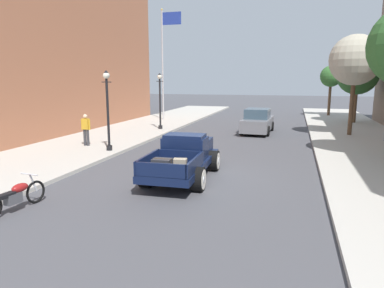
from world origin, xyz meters
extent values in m
plane|color=#47474C|center=(0.00, 0.00, 0.00)|extent=(140.00, 140.00, 0.00)
cube|color=#B7B2A8|center=(-7.25, 0.00, 0.07)|extent=(5.50, 64.00, 0.15)
cube|color=#0F1938|center=(-0.36, -0.58, 0.54)|extent=(1.92, 4.95, 0.24)
cube|color=#0F1938|center=(-0.37, -0.23, 1.06)|extent=(1.59, 1.15, 0.80)
cube|color=#0F1938|center=(-0.37, -0.28, 1.52)|extent=(1.46, 0.98, 0.12)
cube|color=#3D4C5B|center=(-0.39, 0.34, 1.22)|extent=(1.33, 0.08, 0.44)
cube|color=#0F1938|center=(-0.42, 1.07, 0.92)|extent=(1.37, 1.54, 0.52)
cube|color=silver|center=(-0.44, 1.87, 0.90)|extent=(0.68, 0.12, 0.47)
cube|color=#0F1938|center=(-0.32, -1.98, 0.68)|extent=(1.76, 2.15, 0.04)
cube|color=#0F1938|center=(-1.13, -2.01, 0.90)|extent=(0.15, 2.10, 0.44)
cube|color=#0F1938|center=(0.49, -1.96, 0.90)|extent=(0.15, 2.10, 0.44)
cube|color=#0F1938|center=(-0.29, -2.99, 0.90)|extent=(1.62, 0.13, 0.44)
cube|color=#0F1938|center=(-0.35, -0.97, 0.90)|extent=(1.62, 0.13, 0.44)
cylinder|color=black|center=(-1.30, 0.74, 0.40)|extent=(0.39, 0.81, 0.80)
cylinder|color=silver|center=(-1.49, 0.73, 0.40)|extent=(0.03, 0.66, 0.66)
cylinder|color=silver|center=(-1.50, 0.73, 0.40)|extent=(0.03, 0.24, 0.24)
cylinder|color=black|center=(0.49, 0.79, 0.40)|extent=(0.39, 0.81, 0.80)
cylinder|color=silver|center=(0.67, 0.80, 0.40)|extent=(0.03, 0.66, 0.66)
cylinder|color=silver|center=(0.68, 0.80, 0.40)|extent=(0.03, 0.24, 0.24)
cylinder|color=black|center=(-1.22, -1.96, 0.40)|extent=(0.39, 0.81, 0.80)
cylinder|color=silver|center=(-1.40, -1.96, 0.40)|extent=(0.03, 0.66, 0.66)
cylinder|color=silver|center=(-1.41, -1.96, 0.40)|extent=(0.03, 0.24, 0.24)
cylinder|color=black|center=(0.58, -1.90, 0.40)|extent=(0.39, 0.81, 0.80)
cylinder|color=silver|center=(0.76, -1.89, 0.40)|extent=(0.03, 0.66, 0.66)
cylinder|color=silver|center=(0.77, -1.89, 0.40)|extent=(0.03, 0.24, 0.24)
cube|color=#2D2D33|center=(-0.49, -2.34, 0.90)|extent=(0.61, 0.46, 0.40)
cube|color=#3D2D1E|center=(-0.49, -2.34, 0.90)|extent=(0.62, 0.07, 0.42)
cube|color=gray|center=(-0.11, -1.67, 0.84)|extent=(0.48, 0.38, 0.28)
torus|color=black|center=(-3.69, -4.29, 0.33)|extent=(0.14, 0.67, 0.67)
cube|color=#4C4C51|center=(-3.77, -5.06, 0.38)|extent=(0.29, 0.46, 0.28)
ellipsoid|color=maroon|center=(-3.74, -4.81, 0.61)|extent=(0.32, 0.55, 0.24)
cube|color=black|center=(-3.80, -5.31, 0.53)|extent=(0.28, 0.58, 0.10)
cylinder|color=silver|center=(-3.69, -4.35, 0.64)|extent=(0.08, 0.26, 0.58)
cylinder|color=silver|center=(-3.71, -4.47, 0.91)|extent=(0.62, 0.10, 0.04)
cube|color=slate|center=(1.13, 11.38, 0.61)|extent=(1.90, 4.37, 0.80)
cube|color=#384C5B|center=(1.12, 11.23, 1.33)|extent=(1.60, 2.06, 0.64)
cylinder|color=black|center=(0.36, 12.70, 0.33)|extent=(0.25, 0.67, 0.66)
cylinder|color=black|center=(2.01, 12.63, 0.33)|extent=(0.25, 0.67, 0.66)
cylinder|color=black|center=(0.25, 10.12, 0.33)|extent=(0.25, 0.67, 0.66)
cylinder|color=black|center=(1.90, 10.05, 0.33)|extent=(0.25, 0.67, 0.66)
cylinder|color=#333338|center=(-7.01, 3.39, 0.58)|extent=(0.14, 0.14, 0.86)
cylinder|color=#333338|center=(-6.83, 3.39, 0.58)|extent=(0.14, 0.14, 0.86)
cube|color=gold|center=(-6.92, 3.39, 1.29)|extent=(0.36, 0.22, 0.56)
cylinder|color=gold|center=(-7.14, 3.39, 1.26)|extent=(0.09, 0.09, 0.54)
cylinder|color=gold|center=(-6.70, 3.39, 1.26)|extent=(0.09, 0.09, 0.54)
sphere|color=beige|center=(-6.92, 3.39, 1.69)|extent=(0.22, 0.22, 0.22)
cylinder|color=black|center=(-5.15, 2.60, 0.27)|extent=(0.28, 0.28, 0.24)
cylinder|color=black|center=(-5.15, 2.60, 1.99)|extent=(0.12, 0.12, 3.20)
cylinder|color=black|center=(-5.15, 2.60, 3.44)|extent=(0.50, 0.04, 0.04)
sphere|color=silver|center=(-5.15, 2.60, 3.75)|extent=(0.32, 0.32, 0.32)
cone|color=black|center=(-5.15, 2.60, 3.93)|extent=(0.24, 0.24, 0.14)
cylinder|color=black|center=(-5.50, 10.39, 0.27)|extent=(0.28, 0.28, 0.24)
cylinder|color=black|center=(-5.50, 10.39, 1.99)|extent=(0.12, 0.12, 3.20)
cylinder|color=black|center=(-5.50, 10.39, 3.44)|extent=(0.50, 0.04, 0.04)
sphere|color=silver|center=(-5.50, 10.39, 3.75)|extent=(0.32, 0.32, 0.32)
cone|color=black|center=(-5.50, 10.39, 3.93)|extent=(0.24, 0.24, 0.14)
cylinder|color=#B2B2B7|center=(-7.44, 16.09, 4.65)|extent=(0.12, 0.12, 9.00)
sphere|color=gold|center=(-7.44, 16.09, 9.23)|extent=(0.16, 0.16, 0.16)
cube|color=navy|center=(-6.58, 16.09, 8.50)|extent=(1.60, 0.03, 1.00)
cylinder|color=brown|center=(6.85, 11.19, 1.86)|extent=(0.26, 0.26, 3.42)
sphere|color=#ADA893|center=(6.85, 11.19, 4.72)|extent=(3.05, 3.05, 3.05)
cylinder|color=brown|center=(8.12, 18.21, 1.46)|extent=(0.26, 0.26, 2.62)
sphere|color=#285628|center=(8.12, 18.21, 3.97)|extent=(3.19, 3.19, 3.19)
cylinder|color=brown|center=(6.67, 23.77, 1.63)|extent=(0.26, 0.26, 2.96)
sphere|color=#33662D|center=(6.67, 23.77, 3.86)|extent=(2.00, 2.00, 2.00)
camera|label=1|loc=(3.42, -12.42, 3.56)|focal=32.83mm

